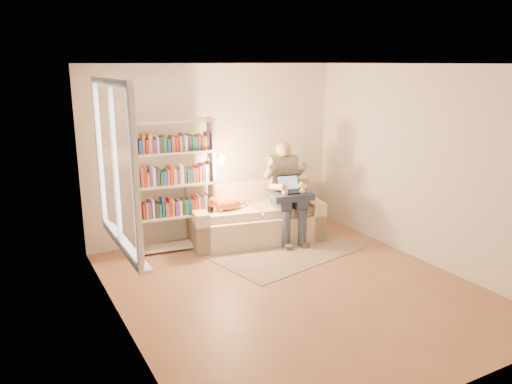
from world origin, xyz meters
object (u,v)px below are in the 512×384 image
laptop (291,188)px  bookshelf (175,179)px  person (286,186)px  cat (226,204)px  sofa (254,219)px

laptop → bookshelf: 1.68m
person → cat: (-0.90, 0.19, -0.20)m
laptop → bookshelf: bearing=172.9°
sofa → laptop: 0.77m
cat → bookshelf: bookshelf is taller
cat → laptop: 0.98m
sofa → person: person is taller
sofa → bookshelf: size_ratio=1.11×
person → bookshelf: bookshelf is taller
sofa → bookshelf: bearing=-175.9°
person → cat: bearing=178.4°
bookshelf → laptop: bearing=-11.4°
sofa → cat: size_ratio=3.36×
sofa → person: 0.71m
sofa → bookshelf: (-1.18, 0.13, 0.73)m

